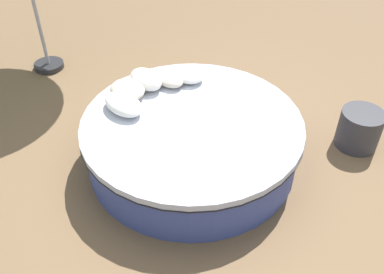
# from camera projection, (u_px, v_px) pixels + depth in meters

# --- Properties ---
(ground_plane) EXTENTS (16.00, 16.00, 0.00)m
(ground_plane) POSITION_uv_depth(u_px,v_px,m) (192.00, 160.00, 4.97)
(ground_plane) COLOR brown
(round_bed) EXTENTS (2.42, 2.42, 0.57)m
(round_bed) POSITION_uv_depth(u_px,v_px,m) (192.00, 140.00, 4.78)
(round_bed) COLOR #38478C
(round_bed) RESTS_ON ground_plane
(throw_pillow_0) EXTENTS (0.42, 0.35, 0.16)m
(throw_pillow_0) POSITION_uv_depth(u_px,v_px,m) (188.00, 74.00, 5.17)
(throw_pillow_0) COLOR white
(throw_pillow_0) RESTS_ON round_bed
(throw_pillow_1) EXTENTS (0.45, 0.28, 0.15)m
(throw_pillow_1) POSITION_uv_depth(u_px,v_px,m) (168.00, 78.00, 5.11)
(throw_pillow_1) COLOR beige
(throw_pillow_1) RESTS_ON round_bed
(throw_pillow_2) EXTENTS (0.46, 0.30, 0.22)m
(throw_pillow_2) POSITION_uv_depth(u_px,v_px,m) (146.00, 79.00, 5.03)
(throw_pillow_2) COLOR white
(throw_pillow_2) RESTS_ON round_bed
(throw_pillow_3) EXTENTS (0.42, 0.38, 0.18)m
(throw_pillow_3) POSITION_uv_depth(u_px,v_px,m) (128.00, 90.00, 4.89)
(throw_pillow_3) COLOR beige
(throw_pillow_3) RESTS_ON round_bed
(throw_pillow_4) EXTENTS (0.52, 0.32, 0.17)m
(throw_pillow_4) POSITION_uv_depth(u_px,v_px,m) (123.00, 104.00, 4.68)
(throw_pillow_4) COLOR white
(throw_pillow_4) RESTS_ON round_bed
(side_table) EXTENTS (0.50, 0.50, 0.47)m
(side_table) POSITION_uv_depth(u_px,v_px,m) (359.00, 129.00, 5.03)
(side_table) COLOR #333338
(side_table) RESTS_ON ground_plane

